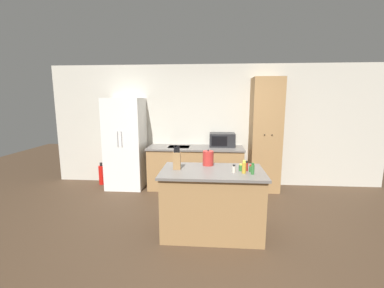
% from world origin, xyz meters
% --- Properties ---
extents(ground_plane, '(14.00, 14.00, 0.00)m').
position_xyz_m(ground_plane, '(0.00, 0.00, 0.00)').
color(ground_plane, '#423021').
extents(wall_back, '(7.20, 0.06, 2.60)m').
position_xyz_m(wall_back, '(0.00, 2.33, 1.30)').
color(wall_back, beige).
rests_on(wall_back, ground_plane).
extents(refrigerator, '(0.76, 0.72, 1.90)m').
position_xyz_m(refrigerator, '(-1.88, 1.95, 0.95)').
color(refrigerator, white).
rests_on(refrigerator, ground_plane).
extents(back_counter, '(1.99, 0.68, 0.89)m').
position_xyz_m(back_counter, '(-0.40, 1.98, 0.45)').
color(back_counter, '#9E7547').
rests_on(back_counter, ground_plane).
extents(pantry_cabinet, '(0.59, 0.60, 2.30)m').
position_xyz_m(pantry_cabinet, '(1.02, 2.01, 1.15)').
color(pantry_cabinet, '#9E7547').
rests_on(pantry_cabinet, ground_plane).
extents(kitchen_island, '(1.41, 0.84, 0.91)m').
position_xyz_m(kitchen_island, '(-0.05, 0.13, 0.46)').
color(kitchen_island, '#9E7547').
rests_on(kitchen_island, ground_plane).
extents(microwave, '(0.53, 0.38, 0.28)m').
position_xyz_m(microwave, '(0.15, 2.09, 1.03)').
color(microwave, '#232326').
rests_on(microwave, back_counter).
extents(knife_block, '(0.10, 0.07, 0.34)m').
position_xyz_m(knife_block, '(-0.54, 0.13, 1.04)').
color(knife_block, '#9E7547').
rests_on(knife_block, kitchen_island).
extents(spice_bottle_tall_dark, '(0.05, 0.05, 0.17)m').
position_xyz_m(spice_bottle_tall_dark, '(0.36, 0.01, 0.99)').
color(spice_bottle_tall_dark, gold).
rests_on(spice_bottle_tall_dark, kitchen_island).
extents(spice_bottle_short_red, '(0.05, 0.05, 0.10)m').
position_xyz_m(spice_bottle_short_red, '(0.33, 0.13, 0.96)').
color(spice_bottle_short_red, '#337033').
rests_on(spice_bottle_short_red, kitchen_island).
extents(spice_bottle_amber_oil, '(0.04, 0.04, 0.10)m').
position_xyz_m(spice_bottle_amber_oil, '(0.46, 0.09, 0.96)').
color(spice_bottle_amber_oil, '#337033').
rests_on(spice_bottle_amber_oil, kitchen_island).
extents(spice_bottle_green_herb, '(0.06, 0.06, 0.13)m').
position_xyz_m(spice_bottle_green_herb, '(0.40, 0.14, 0.97)').
color(spice_bottle_green_herb, '#B2281E').
rests_on(spice_bottle_green_herb, kitchen_island).
extents(spice_bottle_pale_salt, '(0.04, 0.04, 0.15)m').
position_xyz_m(spice_bottle_pale_salt, '(0.47, -0.02, 0.98)').
color(spice_bottle_pale_salt, '#337033').
rests_on(spice_bottle_pale_salt, kitchen_island).
extents(spice_bottle_orange_cap, '(0.04, 0.04, 0.11)m').
position_xyz_m(spice_bottle_orange_cap, '(0.23, 0.03, 0.96)').
color(spice_bottle_orange_cap, beige).
rests_on(spice_bottle_orange_cap, kitchen_island).
extents(kettle, '(0.16, 0.16, 0.24)m').
position_xyz_m(kettle, '(-0.11, 0.39, 1.02)').
color(kettle, '#B72D28').
rests_on(kettle, kitchen_island).
extents(fire_extinguisher, '(0.12, 0.12, 0.49)m').
position_xyz_m(fire_extinguisher, '(-2.49, 2.04, 0.22)').
color(fire_extinguisher, red).
rests_on(fire_extinguisher, ground_plane).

